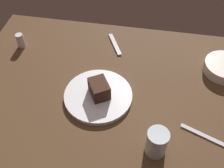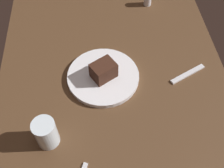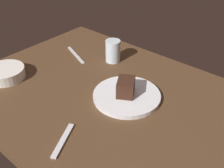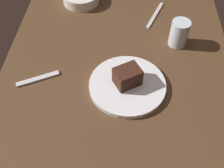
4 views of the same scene
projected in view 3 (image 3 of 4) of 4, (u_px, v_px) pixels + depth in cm
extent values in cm
cube|color=#4C331E|center=(111.00, 100.00, 106.42)|extent=(120.00, 84.00, 3.00)
cylinder|color=silver|center=(127.00, 96.00, 104.67)|extent=(26.09, 26.09, 1.78)
cube|color=#381E14|center=(126.00, 87.00, 102.55)|extent=(9.73, 10.40, 6.26)
cylinder|color=silver|center=(113.00, 51.00, 126.34)|extent=(6.96, 6.96, 10.36)
cylinder|color=white|center=(5.00, 73.00, 115.87)|extent=(16.38, 16.38, 4.42)
cube|color=silver|center=(63.00, 140.00, 86.05)|extent=(8.27, 14.24, 0.70)
cube|color=silver|center=(76.00, 55.00, 133.49)|extent=(18.22, 8.18, 0.50)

